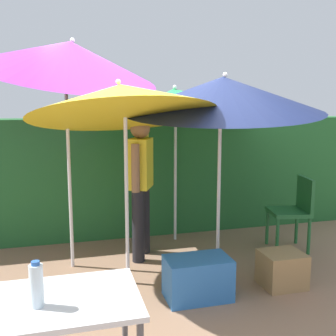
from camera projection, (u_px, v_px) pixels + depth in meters
The scene contains 12 objects.
ground_plane at pixel (176, 280), 3.96m from camera, with size 24.00×24.00×0.00m, color #937056.
hedge_row at pixel (141, 175), 5.51m from camera, with size 8.00×0.70×1.57m, color #23602D.
umbrella_rainbow at pixel (223, 95), 3.99m from camera, with size 2.06×2.06×2.19m.
umbrella_orange at pixel (69, 58), 3.99m from camera, with size 1.93×1.87×2.72m.
umbrella_yellow at pixel (175, 103), 4.89m from camera, with size 2.03×2.01×2.10m.
umbrella_navy at pixel (122, 101), 3.61m from camera, with size 1.75×1.76×2.13m.
person_vendor at pixel (141, 178), 4.44m from camera, with size 0.35×0.54×1.88m.
chair_plastic at pixel (294, 208), 4.76m from camera, with size 0.52×0.52×0.89m.
cooler_box at pixel (198, 278), 3.56m from camera, with size 0.59×0.36×0.38m, color #2D6BB7.
crate_cardboard at pixel (282, 269), 3.81m from camera, with size 0.40×0.35×0.34m, color #9E7A4C.
folding_table at pixel (64, 314), 2.08m from camera, with size 0.80×0.60×0.73m.
bottle_water at pixel (37, 285), 1.97m from camera, with size 0.07×0.07×0.24m.
Camera 1 is at (-1.04, -3.59, 1.73)m, focal length 42.02 mm.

